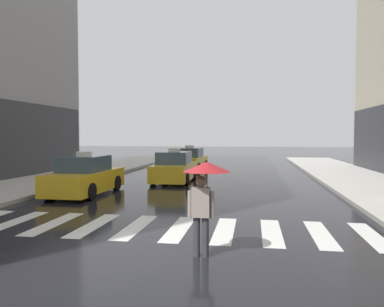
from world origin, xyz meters
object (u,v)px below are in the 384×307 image
Objects in this scene: taxi_lead at (85,177)px; taxi_third at (190,161)px; taxi_second at (175,168)px; pedestrian_with_umbrella at (205,183)px.

taxi_third is (2.58, 11.27, 0.00)m from taxi_lead.
taxi_third is at bearing 92.23° from taxi_second.
pedestrian_with_umbrella is at bearing -50.63° from taxi_lead.
taxi_lead and taxi_second have the same top height.
pedestrian_with_umbrella reaches higher than taxi_second.
taxi_lead is 9.54m from pedestrian_with_umbrella.
taxi_second is 12.61m from pedestrian_with_umbrella.
taxi_lead is at bearing -120.42° from taxi_second.
taxi_second is (2.83, 4.82, 0.00)m from taxi_lead.
taxi_second is at bearing -87.77° from taxi_third.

